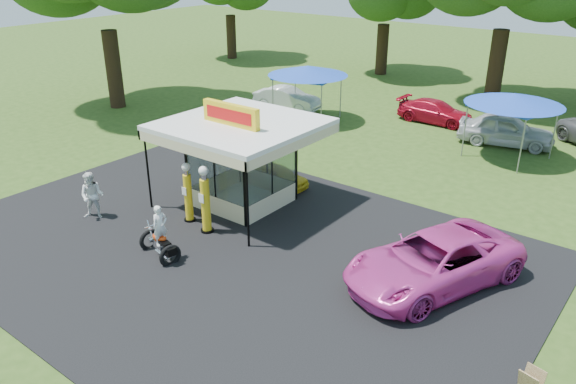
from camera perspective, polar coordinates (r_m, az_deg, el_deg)
name	(u,v)px	position (r m, az deg, el deg)	size (l,w,h in m)	color
ground	(185,272)	(18.27, -10.44, -8.00)	(120.00, 120.00, 0.00)	#2D4816
asphalt_apron	(228,247)	(19.43, -6.09, -5.55)	(20.00, 14.00, 0.04)	black
gas_station_kiosk	(242,161)	(21.90, -4.72, 3.11)	(5.40, 5.40, 4.18)	white
gas_pump_left	(188,194)	(20.92, -10.12, -0.19)	(0.44, 0.44, 2.34)	black
gas_pump_right	(205,201)	(19.97, -8.39, -0.94)	(0.48, 0.48, 2.55)	black
motorcycle	(160,237)	(18.84, -12.84, -4.47)	(1.73, 1.09, 1.97)	black
spare_tires	(202,199)	(22.31, -8.77, -0.74)	(0.80, 0.50, 0.68)	black
kiosk_car	(278,175)	(23.93, -1.07, 1.69)	(1.13, 2.82, 0.96)	yellow
pink_sedan	(434,261)	(17.56, 14.58, -6.79)	(2.66, 5.76, 1.60)	#D63A9E
spectator_west	(92,196)	(22.16, -19.26, -0.37)	(0.90, 0.70, 1.84)	white
bg_car_a	(287,99)	(35.37, -0.10, 9.47)	(1.47, 4.21, 1.39)	white
bg_car_b	(436,112)	(33.79, 14.77, 7.90)	(1.80, 4.42, 1.28)	#AE0D23
bg_car_c	(506,130)	(30.95, 21.29, 5.90)	(1.89, 4.70, 1.60)	silver
tent_west	(308,71)	(32.62, 2.03, 12.19)	(4.58, 4.58, 3.20)	gray
tent_east	(514,100)	(28.56, 22.02, 8.70)	(4.53, 4.53, 3.17)	gray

